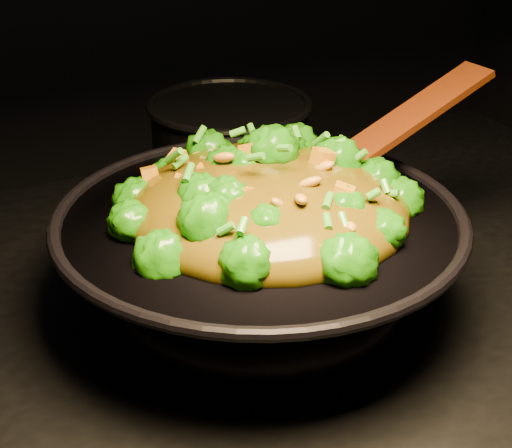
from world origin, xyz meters
name	(u,v)px	position (x,y,z in m)	size (l,w,h in m)	color
wok	(259,265)	(-0.12, -0.04, 0.97)	(0.47, 0.47, 0.13)	black
stir_fry	(268,169)	(-0.11, -0.04, 1.09)	(0.33, 0.33, 0.11)	#1F6E07
spatula	(380,138)	(0.06, -0.01, 1.09)	(0.34, 0.05, 0.01)	#3B1206
back_pot	(230,143)	(0.00, 0.32, 0.97)	(0.25, 0.25, 0.14)	black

